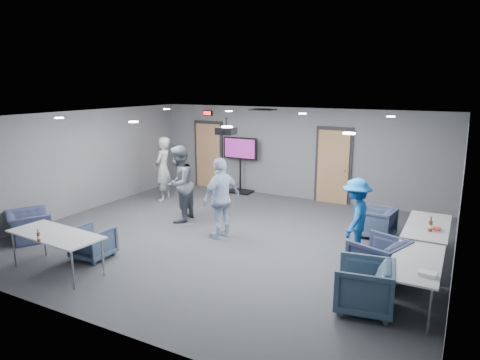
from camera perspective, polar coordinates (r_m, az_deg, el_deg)
The scene contains 29 objects.
floor at distance 9.69m, azimuth -1.49°, elevation -7.69°, with size 9.00×9.00×0.00m, color #33353A.
ceiling at distance 9.10m, azimuth -1.59°, elevation 8.45°, with size 9.00×9.00×0.00m, color white.
wall_back at distance 12.87m, azimuth 7.29°, elevation 3.56°, with size 9.00×0.02×2.70m, color slate.
wall_front at distance 6.27m, azimuth -19.99°, elevation -6.91°, with size 9.00×0.02×2.70m, color slate.
wall_left at distance 12.13m, azimuth -20.38°, elevation 2.30°, with size 0.02×8.00×2.70m, color slate.
wall_right at distance 8.15m, azimuth 27.23°, elevation -3.12°, with size 0.02×8.00×2.70m, color slate.
door_left at distance 14.20m, azimuth -4.20°, elevation 3.33°, with size 1.06×0.17×2.24m.
door_right at distance 12.51m, azimuth 12.33°, elevation 1.79°, with size 1.06×0.17×2.24m.
exit_sign at distance 14.03m, azimuth -4.34°, elevation 8.89°, with size 0.32×0.08×0.16m.
hvac_diffuser at distance 11.82m, azimuth 3.08°, elevation 9.35°, with size 0.60×0.60×0.03m, color black.
downlights at distance 9.10m, azimuth -1.58°, elevation 8.36°, with size 6.18×3.78×0.02m.
person_a at distance 12.70m, azimuth -10.23°, elevation 1.44°, with size 0.68×0.45×1.88m, color #999C99.
person_b at distance 10.67m, azimuth -8.14°, elevation -0.53°, with size 0.93×0.72×1.91m, color #4C535C.
person_c at distance 9.46m, azimuth -2.51°, elevation -2.42°, with size 1.06×0.44×1.82m, color silver.
person_d at distance 8.84m, azimuth 15.19°, elevation -4.78°, with size 1.01×0.58×1.57m, color #1957A4.
chair_right_a at distance 10.09m, azimuth 17.74°, elevation -5.45°, with size 0.72×0.74×0.67m, color #394563.
chair_right_b at distance 7.91m, azimuth 17.94°, elevation -10.13°, with size 0.83×0.85×0.78m, color #384060.
chair_right_c at distance 6.90m, azimuth 16.21°, elevation -13.47°, with size 0.83×0.85×0.78m, color #3B5166.
chair_front_a at distance 8.99m, azimuth -19.00°, elevation -7.86°, with size 0.69×0.71×0.65m, color #3D4F69.
chair_front_b at distance 10.57m, azimuth -26.33°, elevation -5.50°, with size 0.96×0.84×0.62m, color #394264.
table_right_a at distance 8.99m, azimuth 23.72°, elevation -5.80°, with size 0.77×1.85×0.73m.
table_right_b at distance 7.20m, azimuth 22.42°, elevation -10.24°, with size 0.73×1.76×0.73m.
table_front_left at distance 8.49m, azimuth -23.37°, elevation -6.84°, with size 1.93×0.92×0.73m.
bottle_front at distance 8.16m, azimuth -25.27°, elevation -6.86°, with size 0.06×0.06×0.22m.
bottle_right at distance 8.60m, azimuth 24.05°, elevation -5.62°, with size 0.07×0.07×0.28m.
snack_box at distance 8.77m, azimuth 24.47°, elevation -5.87°, with size 0.21×0.14×0.05m, color #DA4636.
wrapper at distance 6.71m, azimuth 23.75°, elevation -11.39°, with size 0.24×0.16×0.05m, color white.
tv_stand at distance 13.40m, azimuth 0.03°, elevation 2.48°, with size 1.14×0.54×1.75m.
projector at distance 9.11m, azimuth -1.87°, elevation 6.58°, with size 0.39×0.37×0.37m.
Camera 1 is at (4.49, -7.89, 3.37)m, focal length 32.00 mm.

